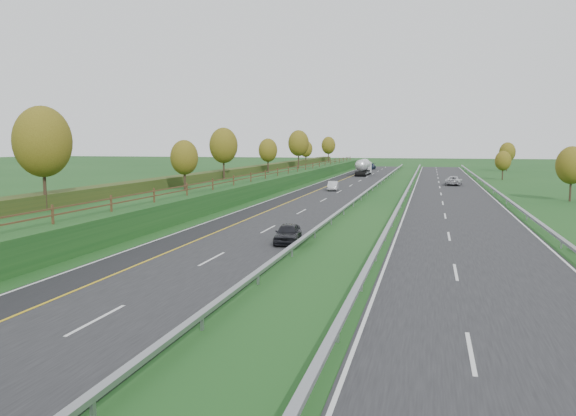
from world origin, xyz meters
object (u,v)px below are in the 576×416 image
(car_dark_near, at_px, (288,233))
(car_oncoming, at_px, (454,181))
(car_silver_mid, at_px, (333,186))
(car_small_far, at_px, (370,166))
(road_tanker, at_px, (363,167))

(car_dark_near, relative_size, car_oncoming, 0.75)
(car_silver_mid, relative_size, car_small_far, 0.74)
(car_silver_mid, distance_m, car_small_far, 67.00)
(car_small_far, bearing_deg, road_tanker, -81.12)
(car_dark_near, height_order, car_silver_mid, car_dark_near)
(road_tanker, bearing_deg, car_silver_mid, -89.71)
(car_dark_near, xyz_separation_m, car_oncoming, (13.19, 58.82, 0.06))
(car_dark_near, xyz_separation_m, car_silver_mid, (-4.34, 43.69, -0.02))
(road_tanker, relative_size, car_small_far, 2.06)
(car_oncoming, bearing_deg, car_small_far, -63.23)
(road_tanker, xyz_separation_m, car_dark_near, (4.54, -83.41, -1.14))
(car_small_far, height_order, car_oncoming, car_small_far)
(car_oncoming, bearing_deg, car_silver_mid, 47.33)
(road_tanker, height_order, car_small_far, road_tanker)
(car_silver_mid, relative_size, car_oncoming, 0.76)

